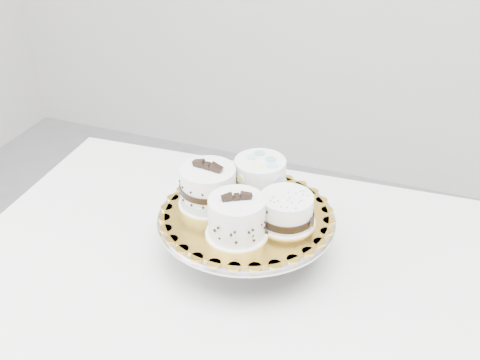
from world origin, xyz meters
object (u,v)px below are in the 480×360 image
(cake_ribbon, at_px, (287,210))
(cake_dots, at_px, (260,176))
(table, at_px, (262,309))
(cake_banded, at_px, (208,188))
(cake_swirl, at_px, (237,218))
(cake_stand, at_px, (246,227))
(cake_board, at_px, (246,214))

(cake_ribbon, bearing_deg, cake_dots, 121.68)
(table, height_order, cake_banded, cake_banded)
(cake_swirl, bearing_deg, table, -18.55)
(cake_banded, bearing_deg, cake_ribbon, 5.27)
(cake_swirl, xyz_separation_m, cake_banded, (-0.09, 0.07, 0.00))
(cake_stand, distance_m, cake_banded, 0.11)
(cake_swirl, relative_size, cake_dots, 1.13)
(table, distance_m, cake_ribbon, 0.21)
(cake_swirl, relative_size, cake_ribbon, 1.17)
(table, distance_m, cake_board, 0.19)
(cake_dots, bearing_deg, cake_stand, -90.13)
(cake_dots, bearing_deg, cake_banded, -139.03)
(cake_ribbon, bearing_deg, cake_board, 165.67)
(cake_swirl, distance_m, cake_ribbon, 0.10)
(cake_board, distance_m, cake_dots, 0.09)
(cake_board, bearing_deg, table, -46.51)
(cake_banded, bearing_deg, table, -17.48)
(cake_banded, relative_size, cake_dots, 0.97)
(cake_board, distance_m, cake_ribbon, 0.08)
(table, height_order, cake_ribbon, cake_ribbon)
(table, bearing_deg, cake_stand, 130.44)
(cake_stand, relative_size, cake_banded, 2.86)
(cake_dots, bearing_deg, table, -68.62)
(cake_swirl, distance_m, cake_banded, 0.11)
(table, relative_size, cake_stand, 3.65)
(cake_dots, bearing_deg, cake_swirl, -87.94)
(table, bearing_deg, cake_dots, 109.21)
(cake_ribbon, bearing_deg, cake_stand, 165.67)
(cake_stand, height_order, cake_banded, cake_banded)
(cake_dots, relative_size, cake_ribbon, 1.03)
(cake_stand, xyz_separation_m, cake_banded, (-0.08, 0.01, 0.07))
(table, relative_size, cake_banded, 10.42)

